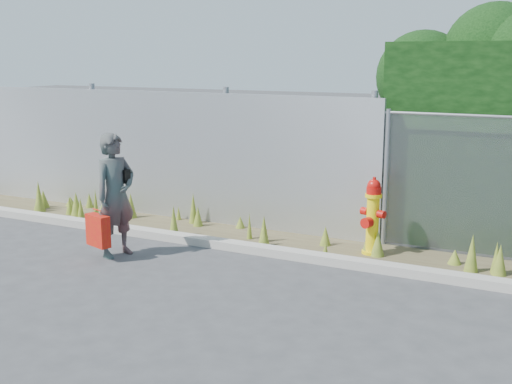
% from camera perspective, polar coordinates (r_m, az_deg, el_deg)
% --- Properties ---
extents(ground, '(80.00, 80.00, 0.00)m').
position_cam_1_polar(ground, '(7.62, -2.67, -9.59)').
color(ground, '#38383A').
rests_on(ground, ground).
extents(curb, '(16.00, 0.22, 0.12)m').
position_cam_1_polar(curb, '(9.13, 2.81, -5.48)').
color(curb, '#9B968C').
rests_on(curb, ground).
extents(weed_strip, '(16.00, 1.26, 0.55)m').
position_cam_1_polar(weed_strip, '(9.86, 1.81, -3.68)').
color(weed_strip, '#4B412B').
rests_on(weed_strip, ground).
extents(corrugated_fence, '(8.50, 0.21, 2.30)m').
position_cam_1_polar(corrugated_fence, '(11.50, -9.68, 3.38)').
color(corrugated_fence, '#B1B4B9').
rests_on(corrugated_fence, ground).
extents(fire_hydrant, '(0.38, 0.34, 1.14)m').
position_cam_1_polar(fire_hydrant, '(9.25, 10.32, -2.25)').
color(fire_hydrant, yellow).
rests_on(fire_hydrant, ground).
extents(woman, '(0.56, 0.72, 1.76)m').
position_cam_1_polar(woman, '(9.23, -12.38, -0.28)').
color(woman, '#106660').
rests_on(woman, ground).
extents(red_tote_bag, '(0.40, 0.15, 0.53)m').
position_cam_1_polar(red_tote_bag, '(9.19, -13.86, -3.34)').
color(red_tote_bag, red).
extents(black_shoulder_bag, '(0.26, 0.11, 0.19)m').
position_cam_1_polar(black_shoulder_bag, '(9.28, -11.89, 1.43)').
color(black_shoulder_bag, black).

